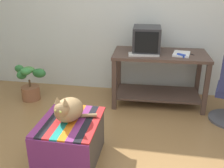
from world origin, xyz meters
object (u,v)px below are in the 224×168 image
at_px(keyboard, 144,54).
at_px(ottoman_with_blanket, 71,140).
at_px(cat, 68,110).
at_px(desk, 159,69).
at_px(potted_plant, 30,83).
at_px(book, 181,54).
at_px(tv_monitor, 147,40).
at_px(stapler, 181,55).

relative_size(keyboard, ottoman_with_blanket, 0.58).
xyz_separation_m(keyboard, cat, (-0.61, -1.29, -0.21)).
relative_size(desk, potted_plant, 2.38).
xyz_separation_m(keyboard, ottoman_with_blanket, (-0.61, -1.29, -0.54)).
relative_size(book, cat, 0.70).
height_order(tv_monitor, keyboard, tv_monitor).
height_order(keyboard, ottoman_with_blanket, keyboard).
relative_size(keyboard, potted_plant, 0.73).
xyz_separation_m(book, potted_plant, (-2.13, -0.18, -0.49)).
bearing_deg(stapler, tv_monitor, 107.12).
bearing_deg(stapler, desk, 98.16).
relative_size(desk, book, 4.53).
distance_m(tv_monitor, ottoman_with_blanket, 1.75).
bearing_deg(tv_monitor, stapler, -22.64).
relative_size(ottoman_with_blanket, cat, 1.67).
distance_m(keyboard, potted_plant, 1.71).
distance_m(keyboard, book, 0.51).
xyz_separation_m(book, ottoman_with_blanket, (-1.10, -1.41, -0.54)).
distance_m(book, stapler, 0.11).
xyz_separation_m(keyboard, book, (0.50, 0.12, -0.00)).
relative_size(keyboard, cat, 0.98).
relative_size(desk, keyboard, 3.26).
height_order(potted_plant, stapler, stapler).
bearing_deg(tv_monitor, ottoman_with_blanket, -115.56).
bearing_deg(stapler, book, 31.86).
bearing_deg(cat, desk, 71.32).
xyz_separation_m(tv_monitor, book, (0.47, -0.06, -0.16)).
bearing_deg(tv_monitor, cat, -115.77).
relative_size(desk, ottoman_with_blanket, 1.90).
height_order(keyboard, stapler, stapler).
bearing_deg(cat, book, 63.00).
relative_size(tv_monitor, keyboard, 1.12).
distance_m(book, potted_plant, 2.20).
xyz_separation_m(keyboard, potted_plant, (-1.64, -0.06, -0.50)).
distance_m(desk, ottoman_with_blanket, 1.69).
bearing_deg(stapler, keyboard, 128.39).
bearing_deg(desk, book, -10.18).
distance_m(desk, cat, 1.67).
bearing_deg(keyboard, desk, 28.24).
xyz_separation_m(desk, book, (0.28, -0.04, 0.25)).
bearing_deg(ottoman_with_blanket, cat, 179.02).
bearing_deg(book, ottoman_with_blanket, -118.63).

